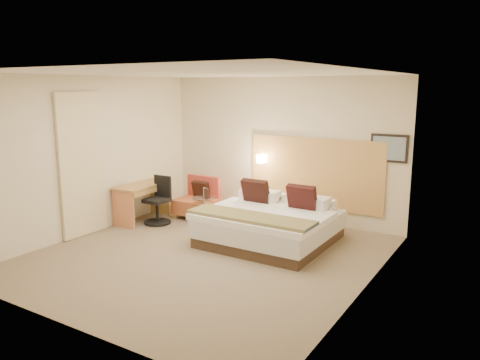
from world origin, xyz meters
The scene contains 19 objects.
floor centered at (0.00, 0.00, -0.01)m, with size 4.80×5.00×0.02m, color #7A6952.
ceiling centered at (0.00, 0.00, 2.71)m, with size 4.80×5.00×0.02m, color white.
wall_back centered at (0.00, 2.51, 1.35)m, with size 4.80×0.02×2.70m, color beige.
wall_front centered at (0.00, -2.51, 1.35)m, with size 4.80×0.02×2.70m, color beige.
wall_left centered at (-2.41, 0.00, 1.35)m, with size 0.02×5.00×2.70m, color beige.
wall_right centered at (2.41, 0.00, 1.35)m, with size 0.02×5.00×2.70m, color beige.
headboard_panel centered at (0.70, 2.47, 0.95)m, with size 2.60×0.04×1.30m, color tan.
art_frame centered at (2.02, 2.48, 1.50)m, with size 0.62×0.03×0.47m, color black.
art_canvas centered at (2.02, 2.46, 1.50)m, with size 0.54×0.01×0.39m, color gray.
lamp_arm centered at (-0.35, 2.42, 1.15)m, with size 0.02×0.02×0.12m, color silver.
lamp_shade centered at (-0.35, 2.36, 1.15)m, with size 0.15×0.15×0.15m, color #F8E6C1.
curtain centered at (-2.36, -0.25, 1.22)m, with size 0.06×0.90×2.42m, color beige.
bottle_a centered at (-1.07, 1.47, 0.57)m, with size 0.05×0.05×0.17m, color #88B1D2.
menu_folder centered at (-0.95, 1.37, 0.58)m, with size 0.11×0.04×0.19m, color #371E16.
bed centered at (0.53, 1.08, 0.31)m, with size 2.02×1.93×0.97m.
lounge_chair centered at (-1.38, 1.68, 0.31)m, with size 0.75×0.66×0.79m.
side_table centered at (-1.04, 1.40, 0.27)m, with size 0.57×0.57×0.49m.
desk centered at (-2.11, 0.93, 0.56)m, with size 0.60×1.17×0.71m.
desk_chair centered at (-1.76, 0.95, 0.36)m, with size 0.50×0.50×0.87m.
Camera 1 is at (3.96, -5.45, 2.51)m, focal length 35.00 mm.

